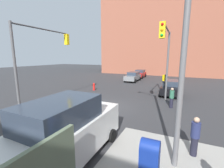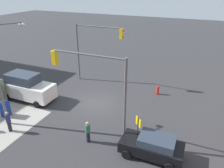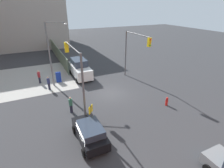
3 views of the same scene
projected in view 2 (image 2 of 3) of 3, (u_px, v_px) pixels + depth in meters
ground_plane at (96, 103)px, 20.99m from camera, size 120.00×120.00×0.00m
traffic_signal_nw_corner at (95, 81)px, 14.44m from camera, size 5.59×0.36×6.50m
traffic_signal_se_corner at (94, 43)px, 23.63m from camera, size 5.61×0.36×6.50m
street_lamp_corner at (1, 69)px, 16.22m from camera, size 1.61×2.34×8.00m
warning_sign_two_way at (138, 127)px, 14.82m from camera, size 0.48×0.48×2.40m
mailbox_blue at (5, 108)px, 18.71m from camera, size 0.56×0.64×1.43m
fire_hydrant at (158, 90)px, 22.50m from camera, size 0.26×0.26×0.94m
sedan_black at (153, 146)px, 14.26m from camera, size 4.08×2.02×1.62m
van_white_delivery at (27, 87)px, 21.32m from camera, size 5.40×2.32×2.62m
pedestrian_crossing at (8, 121)px, 16.69m from camera, size 0.36×0.36×1.74m
pedestrian_waiting at (88, 132)px, 15.57m from camera, size 0.36×0.36×1.71m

